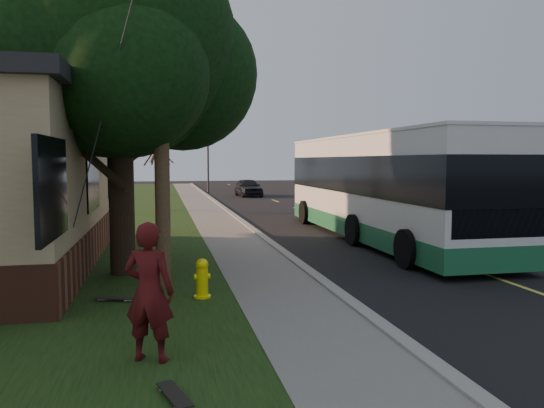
{
  "coord_description": "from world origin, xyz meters",
  "views": [
    {
      "loc": [
        -3.33,
        -9.83,
        2.63
      ],
      "look_at": [
        -0.49,
        3.7,
        1.5
      ],
      "focal_mm": 35.0,
      "sensor_mm": 36.0,
      "label": 1
    }
  ],
  "objects_px": {
    "fire_hydrant": "(202,278)",
    "traffic_signal": "(208,154)",
    "bare_tree_near": "(157,170)",
    "transit_bus": "(381,184)",
    "distant_car": "(248,187)",
    "bare_tree_far": "(165,169)",
    "skateboarder": "(149,292)",
    "skateboard_spare": "(115,298)",
    "dumpster": "(15,228)",
    "skateboard_main": "(174,395)",
    "utility_pole": "(160,59)",
    "leafy_tree": "(120,47)"
  },
  "relations": [
    {
      "from": "dumpster",
      "to": "transit_bus",
      "type": "bearing_deg",
      "value": 2.6
    },
    {
      "from": "distant_car",
      "to": "skateboard_spare",
      "type": "bearing_deg",
      "value": -107.79
    },
    {
      "from": "bare_tree_near",
      "to": "skateboard_spare",
      "type": "height_order",
      "value": "bare_tree_near"
    },
    {
      "from": "dumpster",
      "to": "distant_car",
      "type": "relative_size",
      "value": 0.47
    },
    {
      "from": "skateboard_spare",
      "to": "skateboard_main",
      "type": "bearing_deg",
      "value": -77.47
    },
    {
      "from": "bare_tree_far",
      "to": "transit_bus",
      "type": "bearing_deg",
      "value": -73.66
    },
    {
      "from": "bare_tree_near",
      "to": "transit_bus",
      "type": "bearing_deg",
      "value": -57.12
    },
    {
      "from": "utility_pole",
      "to": "distant_car",
      "type": "relative_size",
      "value": 2.33
    },
    {
      "from": "fire_hydrant",
      "to": "traffic_signal",
      "type": "height_order",
      "value": "traffic_signal"
    },
    {
      "from": "skateboard_main",
      "to": "skateboard_spare",
      "type": "xyz_separation_m",
      "value": [
        -0.95,
        4.3,
        -0.0
      ]
    },
    {
      "from": "bare_tree_near",
      "to": "bare_tree_far",
      "type": "height_order",
      "value": "bare_tree_near"
    },
    {
      "from": "skateboard_main",
      "to": "skateboard_spare",
      "type": "height_order",
      "value": "skateboard_main"
    },
    {
      "from": "utility_pole",
      "to": "skateboard_spare",
      "type": "bearing_deg",
      "value": -133.34
    },
    {
      "from": "utility_pole",
      "to": "transit_bus",
      "type": "relative_size",
      "value": 0.71
    },
    {
      "from": "leafy_tree",
      "to": "skateboard_spare",
      "type": "height_order",
      "value": "leafy_tree"
    },
    {
      "from": "bare_tree_far",
      "to": "skateboarder",
      "type": "height_order",
      "value": "bare_tree_far"
    },
    {
      "from": "dumpster",
      "to": "traffic_signal",
      "type": "bearing_deg",
      "value": 74.25
    },
    {
      "from": "skateboard_spare",
      "to": "dumpster",
      "type": "distance_m",
      "value": 6.87
    },
    {
      "from": "bare_tree_near",
      "to": "dumpster",
      "type": "height_order",
      "value": "bare_tree_near"
    },
    {
      "from": "skateboard_main",
      "to": "skateboard_spare",
      "type": "bearing_deg",
      "value": 102.53
    },
    {
      "from": "traffic_signal",
      "to": "dumpster",
      "type": "bearing_deg",
      "value": -105.75
    },
    {
      "from": "utility_pole",
      "to": "skateboard_main",
      "type": "bearing_deg",
      "value": -89.12
    },
    {
      "from": "skateboarder",
      "to": "dumpster",
      "type": "xyz_separation_m",
      "value": [
        -3.86,
        9.15,
        -0.23
      ]
    },
    {
      "from": "bare_tree_near",
      "to": "skateboarder",
      "type": "bearing_deg",
      "value": -89.99
    },
    {
      "from": "leafy_tree",
      "to": "skateboard_spare",
      "type": "distance_m",
      "value": 5.67
    },
    {
      "from": "bare_tree_far",
      "to": "distant_car",
      "type": "xyz_separation_m",
      "value": [
        6.0,
        -1.19,
        -1.34
      ]
    },
    {
      "from": "skateboard_main",
      "to": "dumpster",
      "type": "distance_m",
      "value": 11.16
    },
    {
      "from": "utility_pole",
      "to": "bare_tree_far",
      "type": "height_order",
      "value": "utility_pole"
    },
    {
      "from": "bare_tree_far",
      "to": "transit_bus",
      "type": "distance_m",
      "value": 24.36
    },
    {
      "from": "distant_car",
      "to": "traffic_signal",
      "type": "bearing_deg",
      "value": 111.94
    },
    {
      "from": "utility_pole",
      "to": "transit_bus",
      "type": "distance_m",
      "value": 9.52
    },
    {
      "from": "bare_tree_near",
      "to": "traffic_signal",
      "type": "height_order",
      "value": "traffic_signal"
    },
    {
      "from": "traffic_signal",
      "to": "skateboard_spare",
      "type": "height_order",
      "value": "traffic_signal"
    },
    {
      "from": "skateboarder",
      "to": "skateboard_spare",
      "type": "xyz_separation_m",
      "value": [
        -0.68,
        3.1,
        -0.85
      ]
    },
    {
      "from": "utility_pole",
      "to": "dumpster",
      "type": "height_order",
      "value": "utility_pole"
    },
    {
      "from": "bare_tree_far",
      "to": "skateboard_main",
      "type": "relative_size",
      "value": 5.37
    },
    {
      "from": "fire_hydrant",
      "to": "leafy_tree",
      "type": "relative_size",
      "value": 0.09
    },
    {
      "from": "bare_tree_far",
      "to": "skateboarder",
      "type": "xyz_separation_m",
      "value": [
        -0.5,
        -33.03,
        -1.03
      ]
    },
    {
      "from": "bare_tree_far",
      "to": "skateboard_spare",
      "type": "relative_size",
      "value": 5.53
    },
    {
      "from": "bare_tree_near",
      "to": "skateboard_main",
      "type": "bearing_deg",
      "value": -89.29
    },
    {
      "from": "fire_hydrant",
      "to": "utility_pole",
      "type": "bearing_deg",
      "value": 125.38
    },
    {
      "from": "fire_hydrant",
      "to": "bare_tree_far",
      "type": "relative_size",
      "value": 0.18
    },
    {
      "from": "bare_tree_near",
      "to": "skateboarder",
      "type": "distance_m",
      "value": 21.06
    },
    {
      "from": "bare_tree_far",
      "to": "skateboard_spare",
      "type": "xyz_separation_m",
      "value": [
        -1.18,
        -29.93,
        -1.88
      ]
    },
    {
      "from": "skateboard_main",
      "to": "distant_car",
      "type": "relative_size",
      "value": 0.19
    },
    {
      "from": "distant_car",
      "to": "bare_tree_near",
      "type": "bearing_deg",
      "value": -124.78
    },
    {
      "from": "skateboard_spare",
      "to": "distant_car",
      "type": "height_order",
      "value": "distant_car"
    },
    {
      "from": "fire_hydrant",
      "to": "utility_pole",
      "type": "height_order",
      "value": "utility_pole"
    },
    {
      "from": "leafy_tree",
      "to": "distant_car",
      "type": "relative_size",
      "value": 2.01
    },
    {
      "from": "bare_tree_far",
      "to": "distant_car",
      "type": "bearing_deg",
      "value": -11.24
    }
  ]
}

